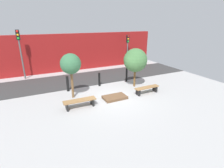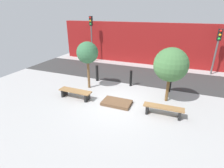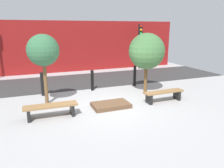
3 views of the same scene
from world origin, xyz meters
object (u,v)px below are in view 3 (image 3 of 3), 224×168
object	(u,v)px
planter_bed	(111,105)
traffic_light_mid_west	(140,38)
bench_left	(51,108)
bollard_far_left	(43,84)
tree_behind_left_bench	(43,51)
bollard_left	(92,80)
tree_behind_right_bench	(147,51)
bench_right	(164,94)
bollard_center	(135,76)

from	to	relation	value
planter_bed	traffic_light_mid_west	distance (m)	8.75
bench_left	bollard_far_left	size ratio (longest dim) A/B	1.69
tree_behind_left_bench	bollard_far_left	bearing A→B (deg)	92.16
bollard_left	tree_behind_right_bench	bearing A→B (deg)	-27.89
tree_behind_right_bench	bollard_far_left	distance (m)	5.01
bench_right	bollard_center	xyz separation A→B (m)	(0.05, 2.74, 0.22)
bench_left	tree_behind_right_bench	size ratio (longest dim) A/B	0.65
bench_right	planter_bed	xyz separation A→B (m)	(-2.30, 0.20, -0.25)
tree_behind_left_bench	tree_behind_right_bench	size ratio (longest dim) A/B	1.00
bench_right	tree_behind_right_bench	size ratio (longest dim) A/B	0.63
bench_left	planter_bed	size ratio (longest dim) A/B	1.26
planter_bed	tree_behind_right_bench	distance (m)	3.25
tree_behind_right_bench	bollard_center	distance (m)	1.87
tree_behind_right_bench	bollard_left	world-z (taller)	tree_behind_right_bench
tree_behind_right_bench	bollard_center	xyz separation A→B (m)	(0.05, 1.22, -1.41)
planter_bed	bollard_far_left	world-z (taller)	bollard_far_left
bench_right	bollard_left	size ratio (longest dim) A/B	1.76
traffic_light_mid_west	tree_behind_left_bench	bearing A→B (deg)	-142.69
tree_behind_left_bench	bollard_far_left	distance (m)	2.03
bench_right	tree_behind_left_bench	distance (m)	5.18
tree_behind_right_bench	traffic_light_mid_west	distance (m)	6.16
bollard_far_left	bollard_left	world-z (taller)	bollard_far_left
bench_left	tree_behind_left_bench	distance (m)	2.38
planter_bed	bollard_center	size ratio (longest dim) A/B	1.33
traffic_light_mid_west	bollard_left	bearing A→B (deg)	-138.99
planter_bed	bollard_left	bearing A→B (deg)	90.00
tree_behind_right_bench	bollard_left	xyz separation A→B (m)	(-2.30, 1.22, -1.45)
tree_behind_left_bench	bollard_far_left	world-z (taller)	tree_behind_left_bench
bench_left	tree_behind_right_bench	bearing A→B (deg)	19.57
bollard_far_left	bollard_center	world-z (taller)	bollard_center
bench_right	traffic_light_mid_west	distance (m)	7.79
bench_right	tree_behind_right_bench	xyz separation A→B (m)	(0.00, 1.52, 1.63)
tree_behind_left_bench	bollard_left	bearing A→B (deg)	27.89
tree_behind_left_bench	bollard_center	distance (m)	5.06
bench_left	bench_right	distance (m)	4.60
bench_left	bench_right	bearing A→B (deg)	1.22
bench_left	bollard_left	xyz separation A→B (m)	(2.30, 2.74, 0.17)
bench_left	tree_behind_right_bench	distance (m)	5.11
tree_behind_right_bench	bollard_far_left	bearing A→B (deg)	165.32
planter_bed	bollard_left	xyz separation A→B (m)	(0.00, 2.54, 0.43)
planter_bed	bench_right	bearing A→B (deg)	-4.97
bench_right	bollard_center	bearing A→B (deg)	87.82
bollard_left	planter_bed	bearing A→B (deg)	-90.00
bench_right	tree_behind_left_bench	xyz separation A→B (m)	(-4.60, 1.52, 1.83)
tree_behind_left_bench	bench_left	bearing A→B (deg)	-90.00
bollard_center	bench_right	bearing A→B (deg)	-90.96
tree_behind_left_bench	bollard_center	size ratio (longest dim) A/B	2.57
bollard_center	planter_bed	bearing A→B (deg)	-132.69
bench_left	bollard_far_left	xyz separation A→B (m)	(-0.05, 2.74, 0.21)
bollard_left	traffic_light_mid_west	size ratio (longest dim) A/B	0.31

